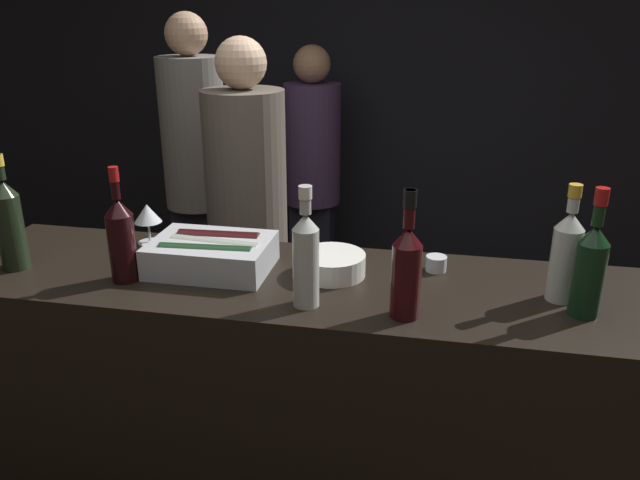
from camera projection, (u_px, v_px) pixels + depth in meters
name	position (u px, v px, depth m)	size (l,w,h in m)	color
wall_back_chalkboard	(391.00, 82.00, 3.87)	(6.40, 0.06, 2.80)	black
bar_counter	(318.00, 427.00, 2.08)	(2.34, 0.59, 1.07)	black
ice_bin_with_bottles	(212.00, 253.00, 1.95)	(0.37, 0.26, 0.11)	#B7BABF
bowl_white	(332.00, 264.00, 1.92)	(0.21, 0.21, 0.07)	silver
wine_glass	(147.00, 215.00, 2.15)	(0.09, 0.09, 0.14)	silver
candle_votive	(436.00, 263.00, 1.95)	(0.07, 0.07, 0.05)	silver
champagne_bottle	(9.00, 222.00, 1.93)	(0.08, 0.08, 0.37)	black
red_wine_bottle_burgundy	(590.00, 266.00, 1.63)	(0.08, 0.08, 0.35)	black
red_wine_bottle_tall	(121.00, 237.00, 1.85)	(0.08, 0.08, 0.35)	black
red_wine_bottle_black_foil	(407.00, 267.00, 1.62)	(0.08, 0.08, 0.35)	black
rose_wine_bottle	(566.00, 253.00, 1.72)	(0.08, 0.08, 0.34)	#B2B7AD
white_wine_bottle	(305.00, 256.00, 1.69)	(0.07, 0.07, 0.34)	#B2B7AD
person_in_hoodie	(312.00, 173.00, 3.68)	(0.33, 0.33, 1.65)	black
person_blond_tee	(248.00, 219.00, 2.73)	(0.35, 0.35, 1.74)	black
person_grey_polo	(196.00, 172.00, 3.28)	(0.33, 0.33, 1.83)	black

